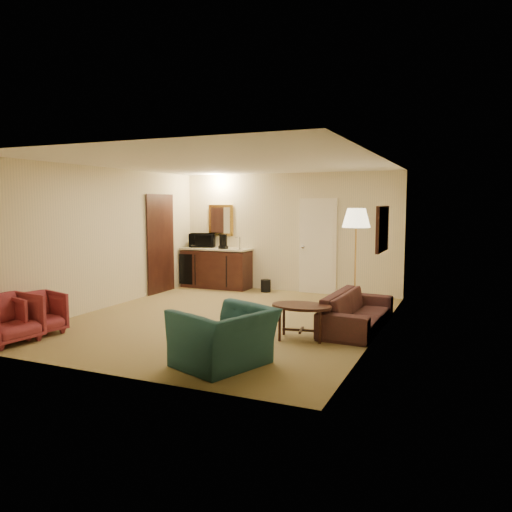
% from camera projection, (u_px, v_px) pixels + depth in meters
% --- Properties ---
extents(ground, '(6.00, 6.00, 0.00)m').
position_uv_depth(ground, '(227.00, 319.00, 8.41)').
color(ground, olive).
rests_on(ground, ground).
extents(room_walls, '(5.02, 6.01, 2.61)m').
position_uv_depth(room_walls, '(241.00, 216.00, 8.97)').
color(room_walls, beige).
rests_on(room_walls, ground).
extents(wetbar_cabinet, '(1.64, 0.58, 0.92)m').
position_uv_depth(wetbar_cabinet, '(216.00, 268.00, 11.49)').
color(wetbar_cabinet, '#371A11').
rests_on(wetbar_cabinet, ground).
extents(sofa, '(0.63, 1.96, 0.76)m').
position_uv_depth(sofa, '(357.00, 305.00, 7.70)').
color(sofa, black).
rests_on(sofa, ground).
extents(teal_armchair, '(1.03, 1.25, 0.93)m').
position_uv_depth(teal_armchair, '(224.00, 328.00, 5.93)').
color(teal_armchair, '#1E454D').
rests_on(teal_armchair, ground).
extents(rose_chair_near, '(0.78, 0.81, 0.68)m').
position_uv_depth(rose_chair_near, '(37.00, 311.00, 7.40)').
color(rose_chair_near, maroon).
rests_on(rose_chair_near, ground).
extents(rose_chair_far, '(0.78, 0.81, 0.75)m').
position_uv_depth(rose_chair_far, '(8.00, 317.00, 6.93)').
color(rose_chair_far, maroon).
rests_on(rose_chair_far, ground).
extents(coffee_table, '(0.97, 0.74, 0.50)m').
position_uv_depth(coffee_table, '(301.00, 322.00, 7.13)').
color(coffee_table, black).
rests_on(coffee_table, ground).
extents(floor_lamp, '(0.51, 0.51, 1.87)m').
position_uv_depth(floor_lamp, '(355.00, 260.00, 8.85)').
color(floor_lamp, gold).
rests_on(floor_lamp, ground).
extents(waste_bin, '(0.28, 0.28, 0.27)m').
position_uv_depth(waste_bin, '(266.00, 286.00, 10.96)').
color(waste_bin, black).
rests_on(waste_bin, ground).
extents(microwave, '(0.66, 0.50, 0.40)m').
position_uv_depth(microwave, '(202.00, 239.00, 11.64)').
color(microwave, black).
rests_on(microwave, wetbar_cabinet).
extents(coffee_maker, '(0.19, 0.19, 0.33)m').
position_uv_depth(coffee_maker, '(223.00, 242.00, 11.26)').
color(coffee_maker, black).
rests_on(coffee_maker, wetbar_cabinet).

